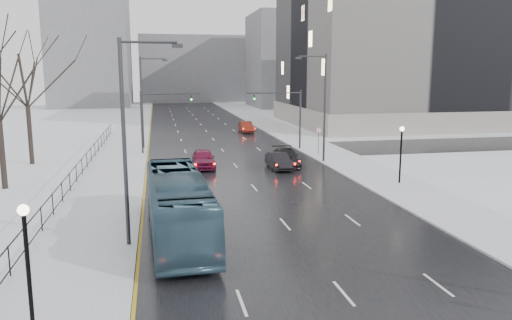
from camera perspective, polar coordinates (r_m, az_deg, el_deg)
road at (r=64.94m, az=-5.11°, el=2.60°), size 16.00×150.00×0.04m
cross_road at (r=53.14m, az=-3.71°, el=0.94°), size 130.00×10.00×0.04m
sidewalk_left at (r=64.67m, az=-14.41°, el=2.34°), size 5.00×150.00×0.16m
sidewalk_right at (r=66.86m, az=3.88°, el=2.88°), size 5.00×150.00×0.16m
park_strip at (r=65.90m, az=-22.68°, el=2.00°), size 14.00×150.00×0.12m
tree_park_d at (r=40.47m, az=-26.72°, el=-3.08°), size 8.75×8.75×12.50m
tree_park_e at (r=50.07m, az=-24.18°, el=-0.53°), size 9.45×9.45×13.50m
iron_fence at (r=35.39m, az=-21.02°, el=-2.93°), size 0.06×70.00×1.30m
streetlight_r_mid at (r=46.59m, az=7.61°, el=6.51°), size 2.95×0.25×10.00m
streetlight_l_near at (r=24.23m, az=-14.33°, el=3.00°), size 2.95×0.25×10.00m
streetlight_l_far at (r=56.11m, az=-12.69°, el=6.95°), size 2.95×0.25×10.00m
lamppost_l at (r=17.46m, az=-24.74°, el=-9.37°), size 0.36×0.36×4.28m
lamppost_r_mid at (r=38.81m, az=16.25°, el=1.51°), size 0.36×0.36×4.28m
mast_signal_right at (r=54.09m, az=3.99°, el=5.46°), size 6.10×0.33×6.50m
mast_signal_left at (r=52.20m, az=-11.79°, el=5.10°), size 6.10×0.33×6.50m
no_uturn_sign at (r=51.00m, az=7.18°, el=3.08°), size 0.60×0.06×2.70m
civic_building at (r=86.81m, az=17.94°, el=11.45°), size 41.00×31.00×24.80m
bldg_far_right at (r=124.04m, az=5.17°, el=11.25°), size 24.00×20.00×22.00m
bldg_far_left at (r=130.02m, az=-18.35°, el=12.06°), size 18.00×22.00×28.00m
bldg_far_center at (r=144.43m, az=-7.06°, el=10.26°), size 30.00×18.00×18.00m
bus at (r=25.93m, az=-8.90°, el=-5.15°), size 3.29×12.12×3.35m
sedan_center_near at (r=44.31m, az=-6.04°, el=0.17°), size 2.12×4.91×1.65m
sedan_right_near at (r=43.64m, az=2.64°, el=-0.09°), size 1.69×4.38×1.42m
sedan_right_far at (r=45.21m, az=3.44°, el=0.32°), size 2.57×5.42×1.53m
sedan_right_distant at (r=69.78m, az=-1.15°, el=3.79°), size 1.66×4.56×1.49m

